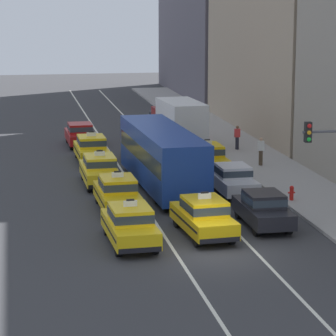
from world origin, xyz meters
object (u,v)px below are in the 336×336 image
object	(u,v)px
sedan_right_fifth	(162,121)
fire_hydrant	(292,192)
sedan_right_nearest	(263,208)
pedestrian_near_crosswalk	(261,151)
sedan_center_third	(142,145)
taxi_left_third	(100,169)
bus_center_second	(162,155)
taxi_center_nearest	(204,216)
taxi_right_third	(207,157)
box_truck_right_fourth	(178,122)
taxi_left_nearest	(130,224)
sedan_left_fifth	(80,134)
taxi_left_second	(117,193)
pedestrian_by_storefront	(237,137)
sedan_right_second	(233,179)
taxi_left_fourth	(91,148)

from	to	relation	value
sedan_right_fifth	fire_hydrant	size ratio (longest dim) A/B	6.02
sedan_right_nearest	pedestrian_near_crosswalk	world-z (taller)	pedestrian_near_crosswalk
sedan_center_third	sedan_right_nearest	size ratio (longest dim) A/B	1.01
taxi_left_third	bus_center_second	size ratio (longest dim) A/B	0.41
taxi_center_nearest	taxi_right_third	distance (m)	13.30
box_truck_right_fourth	pedestrian_near_crosswalk	xyz separation A→B (m)	(3.54, -7.52, -0.77)
taxi_center_nearest	taxi_left_nearest	bearing A→B (deg)	-167.58
sedan_right_fifth	pedestrian_near_crosswalk	world-z (taller)	pedestrian_near_crosswalk
sedan_left_fifth	sedan_right_nearest	world-z (taller)	same
taxi_left_third	taxi_right_third	size ratio (longest dim) A/B	1.00
sedan_left_fifth	bus_center_second	size ratio (longest dim) A/B	0.38
taxi_left_second	pedestrian_by_storefront	xyz separation A→B (m)	(9.75, 13.95, 0.07)
bus_center_second	pedestrian_by_storefront	xyz separation A→B (m)	(6.81, 9.69, -0.87)
bus_center_second	box_truck_right_fourth	distance (m)	12.26
sedan_center_third	pedestrian_by_storefront	xyz separation A→B (m)	(6.54, 1.13, 0.10)
fire_hydrant	taxi_center_nearest	bearing A→B (deg)	-139.30
taxi_left_third	sedan_right_fifth	bearing A→B (deg)	69.09
taxi_left_second	taxi_center_nearest	world-z (taller)	same
taxi_left_second	taxi_right_third	xyz separation A→B (m)	(6.26, 7.96, 0.00)
taxi_left_nearest	sedan_right_second	bearing A→B (deg)	50.39
bus_center_second	taxi_right_third	distance (m)	5.06
sedan_center_third	pedestrian_near_crosswalk	size ratio (longest dim) A/B	2.58
sedan_right_fifth	pedestrian_near_crosswalk	size ratio (longest dim) A/B	2.61
taxi_left_fourth	taxi_center_nearest	xyz separation A→B (m)	(3.19, -17.06, 0.00)
taxi_left_nearest	pedestrian_near_crosswalk	distance (m)	17.36
pedestrian_near_crosswalk	taxi_left_third	bearing A→B (deg)	-163.61
sedan_center_third	sedan_right_fifth	bearing A→B (deg)	72.88
taxi_left_nearest	bus_center_second	bearing A→B (deg)	72.50
sedan_right_fifth	sedan_right_second	bearing A→B (deg)	-89.87
taxi_left_third	sedan_right_nearest	size ratio (longest dim) A/B	1.06
sedan_right_second	pedestrian_near_crosswalk	size ratio (longest dim) A/B	2.57
taxi_left_fourth	sedan_right_second	size ratio (longest dim) A/B	1.06
taxi_center_nearest	sedan_center_third	distance (m)	17.77
sedan_right_second	taxi_right_third	xyz separation A→B (m)	(-0.01, 5.83, 0.03)
taxi_left_fourth	fire_hydrant	bearing A→B (deg)	-54.27
pedestrian_near_crosswalk	sedan_right_nearest	bearing A→B (deg)	-106.40
taxi_left_third	taxi_left_fourth	world-z (taller)	same
taxi_center_nearest	bus_center_second	bearing A→B (deg)	90.97
taxi_left_fourth	taxi_right_third	size ratio (longest dim) A/B	1.00
sedan_center_third	sedan_right_fifth	distance (m)	10.23
sedan_center_third	taxi_right_third	bearing A→B (deg)	-57.83
pedestrian_by_storefront	box_truck_right_fourth	bearing A→B (deg)	148.94
taxi_left_nearest	taxi_left_third	distance (m)	11.30
sedan_right_fifth	pedestrian_by_storefront	world-z (taller)	pedestrian_by_storefront
sedan_right_second	taxi_right_third	world-z (taller)	taxi_right_third
taxi_left_fourth	pedestrian_by_storefront	world-z (taller)	taxi_left_fourth
taxi_left_second	sedan_right_fifth	bearing A→B (deg)	74.60
sedan_center_third	sedan_right_fifth	xyz separation A→B (m)	(3.01, 9.78, 0.00)
taxi_left_third	sedan_right_nearest	world-z (taller)	taxi_left_third
taxi_center_nearest	sedan_right_nearest	xyz separation A→B (m)	(2.94, 0.93, -0.03)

